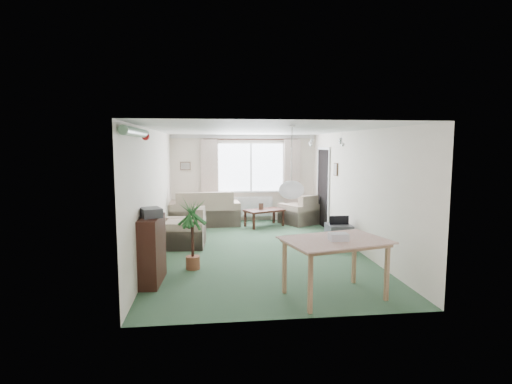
{
  "coord_description": "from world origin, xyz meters",
  "views": [
    {
      "loc": [
        -0.95,
        -7.82,
        2.1
      ],
      "look_at": [
        0.0,
        0.3,
        1.15
      ],
      "focal_mm": 28.0,
      "sensor_mm": 36.0,
      "label": 1
    }
  ],
  "objects": [
    {
      "name": "tv_cube",
      "position": [
        1.7,
        0.04,
        0.24
      ],
      "size": [
        0.49,
        0.54,
        0.48
      ],
      "primitive_type": "cube",
      "rotation": [
        0.0,
        0.0,
        -0.03
      ],
      "color": "#3B3C40",
      "rests_on": "ground"
    },
    {
      "name": "pet_bed",
      "position": [
        1.15,
        -0.02,
        0.06
      ],
      "size": [
        0.62,
        0.62,
        0.11
      ],
      "primitive_type": "cylinder",
      "rotation": [
        0.0,
        0.0,
        -0.1
      ],
      "color": "navy",
      "rests_on": "ground"
    },
    {
      "name": "radiator",
      "position": [
        0.2,
        3.19,
        0.4
      ],
      "size": [
        1.2,
        0.1,
        0.55
      ],
      "primitive_type": "cube",
      "color": "white"
    },
    {
      "name": "bauble_cluster_a",
      "position": [
        1.3,
        0.9,
        2.22
      ],
      "size": [
        0.2,
        0.2,
        0.2
      ],
      "primitive_type": "sphere",
      "color": "silver"
    },
    {
      "name": "armchair_left",
      "position": [
        -1.5,
        0.52,
        0.41
      ],
      "size": [
        0.92,
        0.96,
        0.81
      ],
      "primitive_type": "cube",
      "rotation": [
        0.0,
        0.0,
        -1.64
      ],
      "color": "beige",
      "rests_on": "ground"
    },
    {
      "name": "curtain_right",
      "position": [
        1.35,
        3.13,
        1.27
      ],
      "size": [
        0.45,
        0.08,
        2.0
      ],
      "primitive_type": "cube",
      "color": "beige"
    },
    {
      "name": "wall_picture_back",
      "position": [
        -1.6,
        3.23,
        1.55
      ],
      "size": [
        0.28,
        0.03,
        0.22
      ],
      "primitive_type": "cube",
      "color": "brown"
    },
    {
      "name": "tinsel_garland",
      "position": [
        -1.92,
        -2.3,
        2.28
      ],
      "size": [
        1.6,
        1.6,
        0.12
      ],
      "primitive_type": "cylinder",
      "color": "#196626"
    },
    {
      "name": "window",
      "position": [
        0.2,
        3.23,
        1.5
      ],
      "size": [
        1.8,
        0.03,
        1.3
      ],
      "primitive_type": "cube",
      "color": "white"
    },
    {
      "name": "doorway",
      "position": [
        1.99,
        2.2,
        1.0
      ],
      "size": [
        0.03,
        0.95,
        2.0
      ],
      "primitive_type": "cube",
      "color": "black"
    },
    {
      "name": "ground",
      "position": [
        0.0,
        0.0,
        0.0
      ],
      "size": [
        6.5,
        6.5,
        0.0
      ],
      "primitive_type": "plane",
      "color": "#325339"
    },
    {
      "name": "sofa",
      "position": [
        -1.1,
        2.75,
        0.46
      ],
      "size": [
        1.89,
        1.08,
        0.91
      ],
      "primitive_type": "cube",
      "rotation": [
        0.0,
        0.0,
        3.21
      ],
      "color": "#C6BA95",
      "rests_on": "ground"
    },
    {
      "name": "bauble_cluster_b",
      "position": [
        1.6,
        -0.3,
        2.22
      ],
      "size": [
        0.2,
        0.2,
        0.2
      ],
      "primitive_type": "sphere",
      "color": "silver"
    },
    {
      "name": "pendant_lamp",
      "position": [
        0.2,
        -2.3,
        1.48
      ],
      "size": [
        0.36,
        0.36,
        0.36
      ],
      "primitive_type": "sphere",
      "color": "white"
    },
    {
      "name": "gift_box",
      "position": [
        0.78,
        -2.67,
        0.86
      ],
      "size": [
        0.25,
        0.18,
        0.12
      ],
      "primitive_type": "cube",
      "rotation": [
        0.0,
        0.0,
        -0.01
      ],
      "color": "silver",
      "rests_on": "dining_table"
    },
    {
      "name": "coffee_table",
      "position": [
        0.46,
        2.37,
        0.22
      ],
      "size": [
        1.12,
        0.9,
        0.44
      ],
      "primitive_type": "cube",
      "rotation": [
        0.0,
        0.0,
        0.41
      ],
      "color": "black",
      "rests_on": "ground"
    },
    {
      "name": "bookshelf",
      "position": [
        -1.84,
        -1.71,
        0.51
      ],
      "size": [
        0.33,
        0.86,
        1.03
      ],
      "primitive_type": "cube",
      "rotation": [
        0.0,
        0.0,
        -0.06
      ],
      "color": "black",
      "rests_on": "ground"
    },
    {
      "name": "curtain_left",
      "position": [
        -0.95,
        3.13,
        1.27
      ],
      "size": [
        0.45,
        0.08,
        2.0
      ],
      "primitive_type": "cube",
      "color": "beige"
    },
    {
      "name": "armchair_corner",
      "position": [
        1.48,
        2.64,
        0.4
      ],
      "size": [
        1.18,
        1.16,
        0.79
      ],
      "primitive_type": "cube",
      "rotation": [
        0.0,
        0.0,
        3.64
      ],
      "color": "beige",
      "rests_on": "ground"
    },
    {
      "name": "photo_frame",
      "position": [
        0.38,
        2.41,
        0.52
      ],
      "size": [
        0.12,
        0.02,
        0.16
      ],
      "primitive_type": "cube",
      "rotation": [
        0.0,
        0.0,
        0.02
      ],
      "color": "#4F3528",
      "rests_on": "coffee_table"
    },
    {
      "name": "houseplant",
      "position": [
        -1.25,
        -1.1,
        0.6
      ],
      "size": [
        0.56,
        0.56,
        1.2
      ],
      "primitive_type": "cylinder",
      "rotation": [
        0.0,
        0.0,
        -0.09
      ],
      "color": "#1B4F21",
      "rests_on": "ground"
    },
    {
      "name": "hifi_box",
      "position": [
        -1.83,
        -1.73,
        1.1
      ],
      "size": [
        0.39,
        0.43,
        0.14
      ],
      "primitive_type": "cube",
      "rotation": [
        0.0,
        0.0,
        0.38
      ],
      "color": "#3E3F44",
      "rests_on": "bookshelf"
    },
    {
      "name": "dining_table",
      "position": [
        0.76,
        -2.6,
        0.4
      ],
      "size": [
        1.45,
        1.15,
        0.8
      ],
      "primitive_type": "cube",
      "rotation": [
        0.0,
        0.0,
        0.26
      ],
      "color": "#9E8156",
      "rests_on": "ground"
    },
    {
      "name": "curtain_rod",
      "position": [
        0.2,
        3.15,
        2.27
      ],
      "size": [
        2.6,
        0.03,
        0.03
      ],
      "primitive_type": "cube",
      "color": "black"
    },
    {
      "name": "wall_picture_right",
      "position": [
        1.98,
        1.2,
        1.55
      ],
      "size": [
        0.03,
        0.24,
        0.3
      ],
      "primitive_type": "cube",
      "color": "brown"
    }
  ]
}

